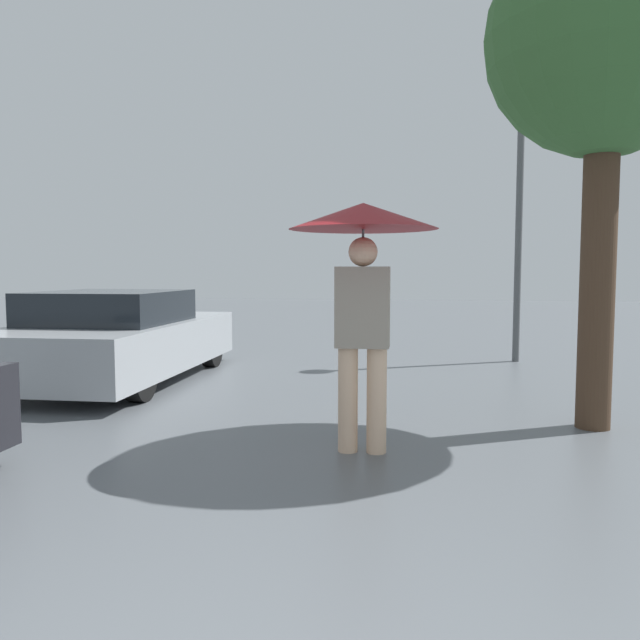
% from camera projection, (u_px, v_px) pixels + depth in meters
% --- Properties ---
extents(pedestrian, '(1.15, 1.15, 1.95)m').
position_uv_depth(pedestrian, '(363.00, 252.00, 4.81)').
color(pedestrian, beige).
rests_on(pedestrian, ground_plane).
extents(parked_car_farthest, '(1.90, 4.05, 1.17)m').
position_uv_depth(parked_car_farthest, '(117.00, 338.00, 8.10)').
color(parked_car_farthest, '#9EA3A8').
rests_on(parked_car_farthest, ground_plane).
extents(tree, '(2.08, 2.08, 4.51)m').
position_uv_depth(tree, '(606.00, 43.00, 5.42)').
color(tree, '#473323').
rests_on(tree, ground_plane).
extents(street_lamp, '(0.39, 0.39, 4.14)m').
position_uv_depth(street_lamp, '(520.00, 164.00, 9.61)').
color(street_lamp, '#515456').
rests_on(street_lamp, ground_plane).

